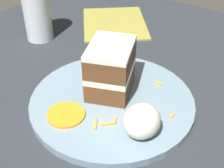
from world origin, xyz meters
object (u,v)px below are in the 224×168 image
Objects in this scene: plate at (112,102)px; menu_card at (114,23)px; cake_slice at (111,68)px; orange_garnish at (66,115)px; drinking_glass at (37,15)px; cream_dollop at (142,121)px.

plate is 1.47× the size of menu_card.
cake_slice is 0.11m from orange_garnish.
drinking_glass is at bearing 140.74° from cake_slice.
orange_garnish is 0.37m from menu_card.
plate is 0.30m from drinking_glass.
menu_card is (-0.27, -0.18, -0.00)m from plate.
orange_garnish is at bearing -107.22° from menu_card.
menu_card is at bearing -157.66° from orange_garnish.
cake_slice is at bearing 169.26° from orange_garnish.
drinking_glass reaches higher than orange_garnish.
cream_dollop reaches higher than orange_garnish.
orange_garnish is 0.31m from drinking_glass.
cream_dollop is 0.45× the size of drinking_glass.
plate is 4.59× the size of orange_garnish.
cake_slice reaches higher than cream_dollop.
plate is 4.66× the size of cream_dollop.
plate reaches higher than menu_card.
cake_slice is 0.28m from drinking_glass.
cream_dollop is at bearing 106.54° from orange_garnish.
drinking_glass is at bearing -110.61° from plate.
menu_card is (-0.16, 0.10, -0.06)m from drinking_glass.
cream_dollop is 0.13m from orange_garnish.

